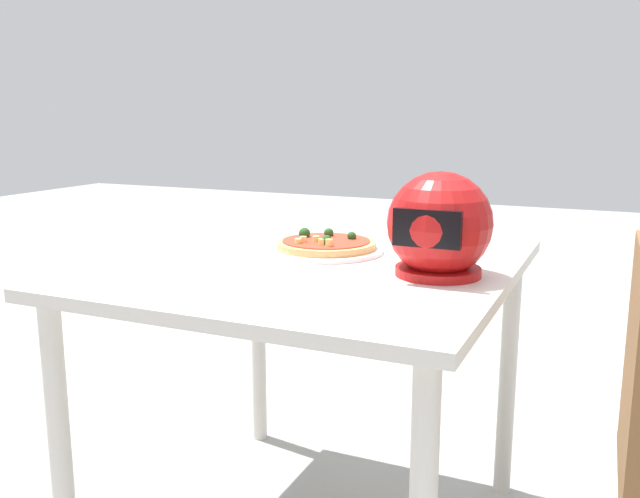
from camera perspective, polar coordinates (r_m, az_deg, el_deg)
dining_table at (r=1.75m, az=-0.54°, el=-3.94°), size 0.97×1.04×0.77m
pizza_plate at (r=1.83m, az=0.51°, el=-0.10°), size 0.30×0.30×0.01m
pizza at (r=1.83m, az=0.49°, el=0.45°), size 0.26×0.26×0.05m
motorcycle_helmet at (r=1.58m, az=9.82°, el=1.84°), size 0.24×0.24×0.24m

